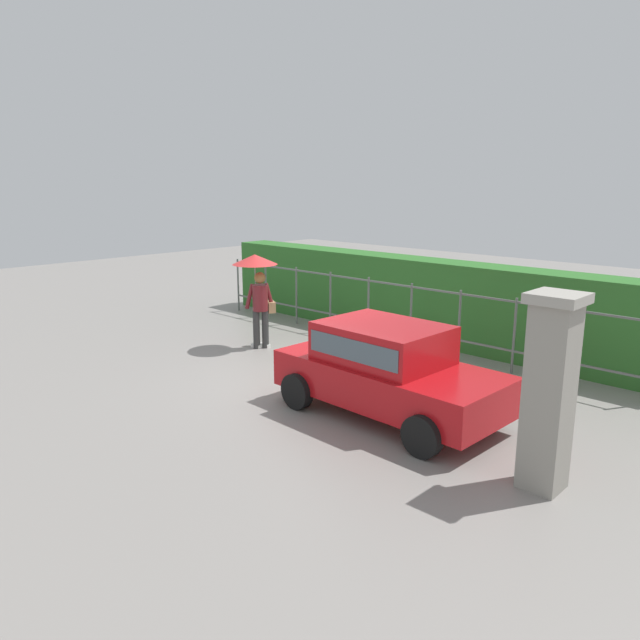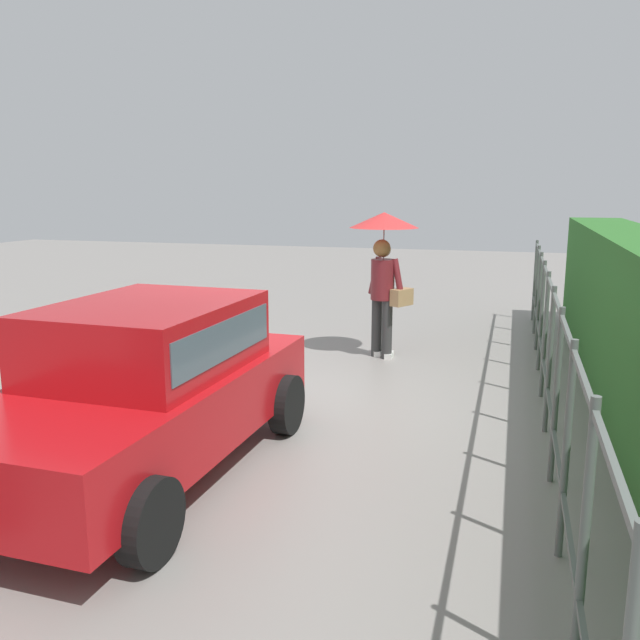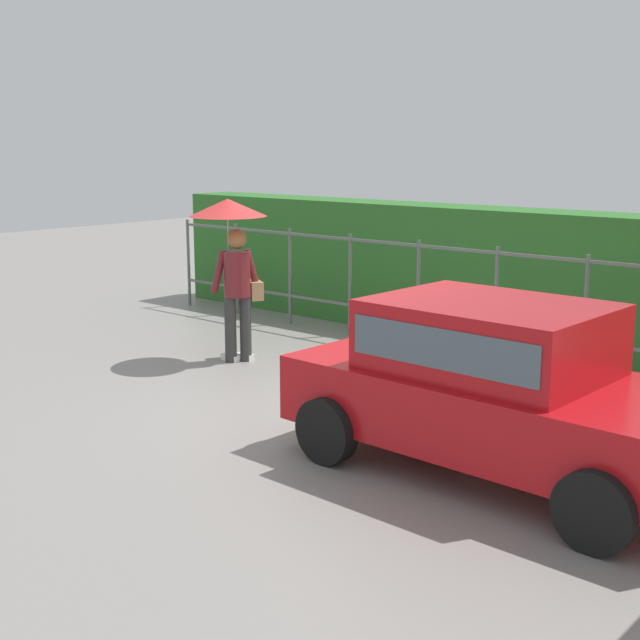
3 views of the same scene
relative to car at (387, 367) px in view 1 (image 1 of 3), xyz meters
name	(u,v)px [view 1 (image 1 of 3)]	position (x,y,z in m)	size (l,w,h in m)	color
ground_plane	(319,379)	(-2.01, 0.54, -0.80)	(40.00, 40.00, 0.00)	gray
car	(387,367)	(0.00, 0.00, 0.00)	(3.78, 1.94, 1.48)	#B71116
pedestrian	(258,278)	(-4.51, 1.20, 0.77)	(0.99, 0.99, 2.10)	#333333
gate_pillar	(549,391)	(2.82, -0.54, 0.44)	(0.60, 0.60, 2.42)	gray
fence_section	(389,310)	(-2.54, 3.38, 0.02)	(10.91, 0.05, 1.50)	#59605B
hedge_row	(415,298)	(-2.54, 4.40, 0.15)	(11.86, 0.90, 1.90)	#2D6B28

